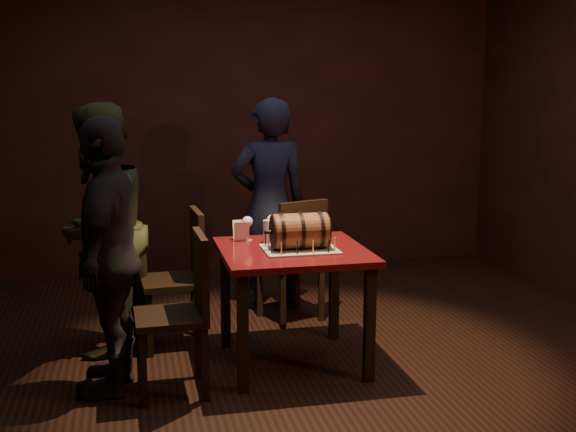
% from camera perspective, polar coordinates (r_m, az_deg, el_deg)
% --- Properties ---
extents(room_shell, '(5.04, 5.04, 2.80)m').
position_cam_1_polar(room_shell, '(4.39, 0.85, 5.69)').
color(room_shell, black).
rests_on(room_shell, ground).
extents(pub_table, '(0.90, 0.90, 0.75)m').
position_cam_1_polar(pub_table, '(4.52, 0.39, -3.95)').
color(pub_table, '#4D0C11').
rests_on(pub_table, ground).
extents(cake_board, '(0.45, 0.35, 0.01)m').
position_cam_1_polar(cake_board, '(4.45, 0.93, -2.64)').
color(cake_board, '#B1A78E').
rests_on(cake_board, pub_table).
extents(barrel_cake, '(0.40, 0.24, 0.24)m').
position_cam_1_polar(barrel_cake, '(4.43, 0.93, -1.18)').
color(barrel_cake, brown).
rests_on(barrel_cake, cake_board).
extents(birthday_candles, '(0.40, 0.30, 0.09)m').
position_cam_1_polar(birthday_candles, '(4.44, 0.93, -2.06)').
color(birthday_candles, '#F6DE93').
rests_on(birthday_candles, cake_board).
extents(wine_glass_left, '(0.07, 0.07, 0.16)m').
position_cam_1_polar(wine_glass_left, '(4.71, -3.23, -0.55)').
color(wine_glass_left, silver).
rests_on(wine_glass_left, pub_table).
extents(wine_glass_mid, '(0.07, 0.07, 0.16)m').
position_cam_1_polar(wine_glass_mid, '(4.76, -1.27, -0.42)').
color(wine_glass_mid, silver).
rests_on(wine_glass_mid, pub_table).
extents(wine_glass_right, '(0.07, 0.07, 0.16)m').
position_cam_1_polar(wine_glass_right, '(4.82, 1.09, -0.28)').
color(wine_glass_right, silver).
rests_on(wine_glass_right, pub_table).
extents(pint_of_ale, '(0.07, 0.07, 0.15)m').
position_cam_1_polar(pint_of_ale, '(4.64, -1.54, -1.28)').
color(pint_of_ale, silver).
rests_on(pint_of_ale, pub_table).
extents(menu_card, '(0.10, 0.05, 0.13)m').
position_cam_1_polar(menu_card, '(4.71, -3.72, -1.20)').
color(menu_card, white).
rests_on(menu_card, pub_table).
extents(chair_back, '(0.51, 0.51, 0.93)m').
position_cam_1_polar(chair_back, '(5.35, 0.64, -2.99)').
color(chair_back, black).
rests_on(chair_back, ground).
extents(chair_left_rear, '(0.42, 0.42, 0.93)m').
position_cam_1_polar(chair_left_rear, '(4.92, -8.27, -4.28)').
color(chair_left_rear, black).
rests_on(chair_left_rear, ground).
extents(chair_left_front, '(0.41, 0.41, 0.93)m').
position_cam_1_polar(chair_left_front, '(4.19, -8.21, -6.90)').
color(chair_left_front, black).
rests_on(chair_left_front, ground).
extents(person_back, '(0.62, 0.42, 1.66)m').
position_cam_1_polar(person_back, '(5.66, -1.50, 0.92)').
color(person_back, black).
rests_on(person_back, ground).
extents(person_left_rear, '(0.89, 0.98, 1.65)m').
position_cam_1_polar(person_left_rear, '(4.87, -14.62, -1.05)').
color(person_left_rear, '#30361B').
rests_on(person_left_rear, ground).
extents(person_left_front, '(0.58, 1.00, 1.59)m').
position_cam_1_polar(person_left_front, '(4.23, -13.95, -3.09)').
color(person_left_front, black).
rests_on(person_left_front, ground).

